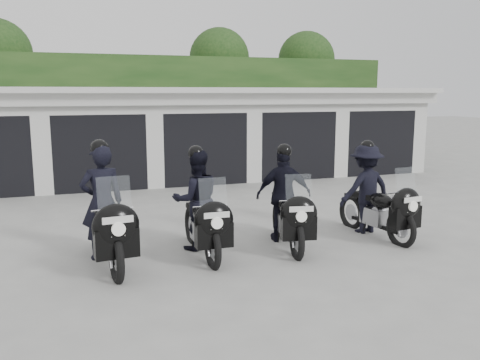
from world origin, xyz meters
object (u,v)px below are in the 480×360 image
object	(u,v)px
police_bike_a	(106,215)
police_bike_d	(371,194)
police_bike_c	(286,201)
police_bike_b	(199,207)

from	to	relation	value
police_bike_a	police_bike_d	xyz separation A→B (m)	(5.15, 0.16, -0.01)
police_bike_c	police_bike_b	bearing A→B (deg)	-170.50
police_bike_b	police_bike_c	size ratio (longest dim) A/B	1.02
police_bike_a	police_bike_d	bearing A→B (deg)	-3.50
police_bike_b	police_bike_c	world-z (taller)	police_bike_b
police_bike_b	police_bike_d	xyz separation A→B (m)	(3.53, 0.01, 0.00)
police_bike_c	police_bike_a	bearing A→B (deg)	-167.28
police_bike_a	police_bike_b	bearing A→B (deg)	-0.05
police_bike_a	police_bike_c	bearing A→B (deg)	-3.33
police_bike_c	police_bike_d	size ratio (longest dim) A/B	0.99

